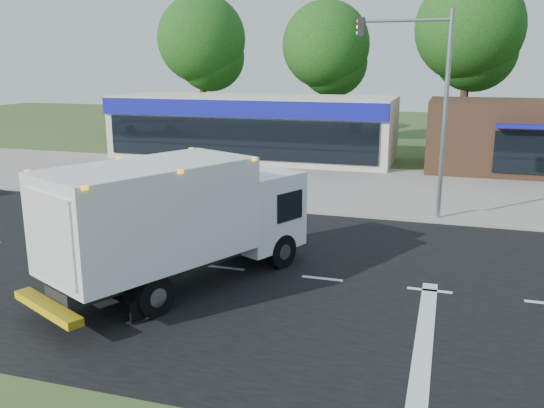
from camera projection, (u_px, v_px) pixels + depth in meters
The scene contains 11 objects.
ground at pixel (322, 279), 16.60m from camera, with size 120.00×120.00×0.00m, color #385123.
road_asphalt at pixel (322, 279), 16.60m from camera, with size 60.00×14.00×0.02m, color black.
sidewalk at pixel (364, 210), 24.19m from camera, with size 60.00×2.40×0.12m, color gray.
parking_apron at pixel (381, 184), 29.59m from camera, with size 60.00×9.00×0.02m, color gray.
lane_markings at pixel (362, 302), 14.96m from camera, with size 55.20×7.00×0.01m.
ems_box_truck at pixel (178, 215), 15.59m from camera, with size 5.76×8.37×3.59m.
emergency_worker at pixel (132, 231), 18.04m from camera, with size 0.78×0.71×1.89m.
retail_strip_mall at pixel (253, 127), 37.19m from camera, with size 18.00×6.20×4.00m.
brown_storefront at pixel (519, 136), 32.65m from camera, with size 10.00×6.70×4.00m.
traffic_signal_pole at pixel (429, 94), 21.80m from camera, with size 3.51×0.25×8.00m.
background_trees at pixel (397, 44), 41.20m from camera, with size 36.77×7.39×12.10m.
Camera 1 is at (3.23, -15.33, 6.08)m, focal length 38.00 mm.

